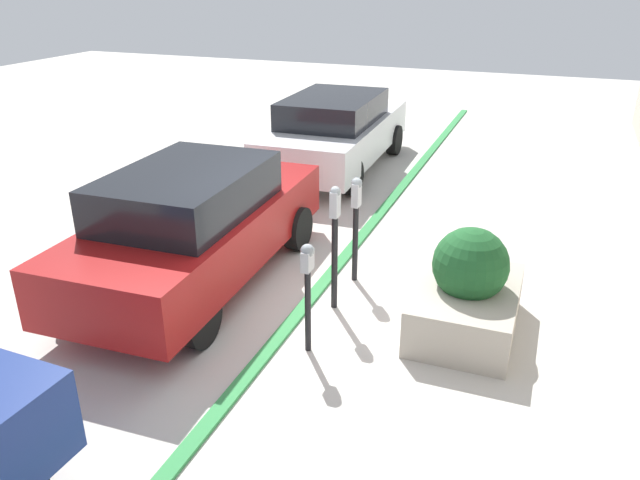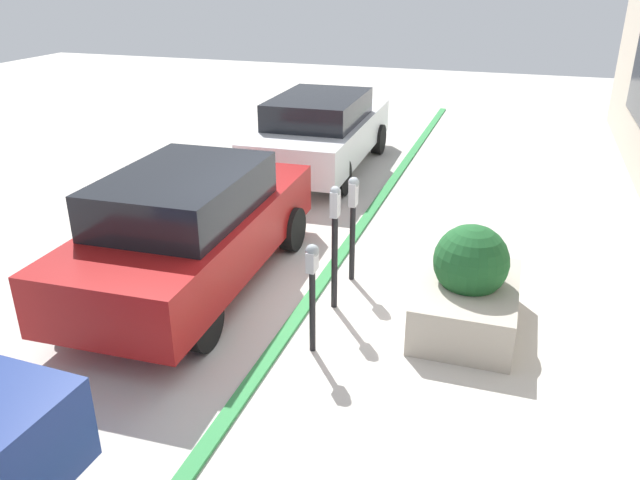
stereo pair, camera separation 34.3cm
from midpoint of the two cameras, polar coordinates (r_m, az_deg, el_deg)
ground_plane at (r=7.82m, az=-1.89°, el=-5.99°), size 40.00×40.00×0.00m
curb_strip at (r=7.84m, az=-2.45°, el=-5.77°), size 24.50×0.16×0.04m
parking_meter_nearest at (r=6.53m, az=-2.22°, el=-3.59°), size 0.17×0.15×1.27m
parking_meter_second at (r=7.36m, az=0.03°, el=0.51°), size 0.15×0.12×1.57m
parking_meter_middle at (r=8.07m, az=1.82°, el=2.46°), size 0.17×0.14×1.44m
planter_box at (r=7.33m, az=12.09°, el=-4.41°), size 1.69×1.12×1.26m
parked_car_middle at (r=8.18m, az=-12.77°, el=1.22°), size 4.55×1.92×1.60m
parked_car_rear at (r=12.93m, az=-0.65°, el=9.97°), size 4.82×1.99×1.54m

